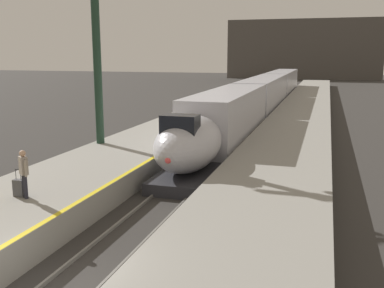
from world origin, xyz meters
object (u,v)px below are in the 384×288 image
Objects in this scene: highspeed_train_main at (262,95)px; station_column_mid at (97,45)px; passenger_near_edge at (24,170)px; rolling_suitcase at (19,188)px.

station_column_mid is (-5.90, -22.09, 4.46)m from highspeed_train_main.
passenger_near_edge is 0.77m from rolling_suitcase.
rolling_suitcase is at bearing -97.37° from highspeed_train_main.
rolling_suitcase is (-0.32, 0.10, -0.69)m from passenger_near_edge.
rolling_suitcase is (1.84, -9.28, -5.07)m from station_column_mid.
highspeed_train_main is 31.69m from passenger_near_edge.
passenger_near_edge is 1.72× the size of rolling_suitcase.
passenger_near_edge is (-3.73, -31.47, 0.08)m from highspeed_train_main.
rolling_suitcase is at bearing 162.36° from passenger_near_edge.
passenger_near_edge reaches higher than rolling_suitcase.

